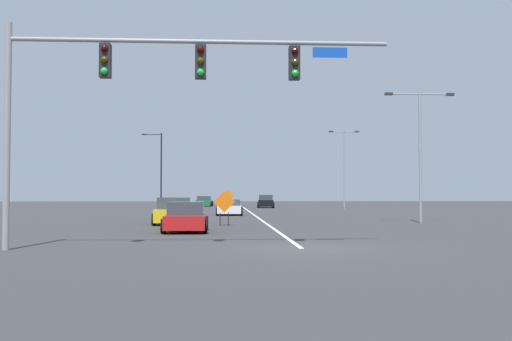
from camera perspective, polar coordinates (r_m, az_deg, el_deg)
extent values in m
plane|color=#38383A|center=(18.68, 4.41, -7.47)|extent=(202.87, 202.87, 0.00)
cube|color=white|center=(74.84, -1.34, -3.47)|extent=(0.16, 112.70, 0.01)
cylinder|color=gray|center=(19.64, -22.76, 3.12)|extent=(0.20, 0.20, 6.96)
cylinder|color=gray|center=(19.04, -5.32, 12.21)|extent=(11.74, 0.14, 0.14)
cube|color=black|center=(19.22, -14.25, 10.15)|extent=(0.34, 0.32, 1.05)
sphere|color=#3A0503|center=(19.13, -14.34, 11.28)|extent=(0.22, 0.22, 0.22)
sphere|color=#3C3106|center=(19.06, -14.35, 10.26)|extent=(0.22, 0.22, 0.22)
sphere|color=green|center=(18.98, -14.36, 9.23)|extent=(0.22, 0.22, 0.22)
cube|color=black|center=(18.89, -5.33, 10.31)|extent=(0.34, 0.32, 1.05)
sphere|color=#3A0503|center=(18.80, -5.34, 11.47)|extent=(0.22, 0.22, 0.22)
sphere|color=#3C3106|center=(18.72, -5.35, 10.42)|extent=(0.22, 0.22, 0.22)
sphere|color=green|center=(18.65, -5.35, 9.38)|extent=(0.22, 0.22, 0.22)
cube|color=black|center=(19.01, 3.69, 10.23)|extent=(0.34, 0.32, 1.05)
sphere|color=#3A0503|center=(18.92, 3.76, 11.37)|extent=(0.22, 0.22, 0.22)
sphere|color=#3C3106|center=(18.84, 3.76, 10.34)|extent=(0.22, 0.22, 0.22)
sphere|color=green|center=(18.77, 3.76, 9.29)|extent=(0.22, 0.22, 0.22)
cube|color=#1447B7|center=(19.25, 7.11, 11.16)|extent=(1.10, 0.03, 0.32)
cylinder|color=gray|center=(64.05, 8.44, 0.09)|extent=(0.16, 0.16, 8.41)
cylinder|color=gray|center=(64.20, 7.81, 3.71)|extent=(1.40, 0.08, 0.08)
cube|color=#262628|center=(64.07, 7.19, 3.72)|extent=(0.44, 0.24, 0.14)
cylinder|color=gray|center=(64.48, 9.03, 3.70)|extent=(1.40, 0.08, 0.08)
cube|color=#262628|center=(64.63, 9.64, 3.69)|extent=(0.44, 0.24, 0.14)
cylinder|color=gray|center=(35.40, 15.47, 1.25)|extent=(0.16, 0.16, 7.57)
cylinder|color=gray|center=(35.52, 14.02, 7.13)|extent=(1.80, 0.08, 0.08)
cube|color=#262628|center=(35.27, 12.62, 7.18)|extent=(0.44, 0.24, 0.14)
cylinder|color=gray|center=(36.09, 16.78, 7.01)|extent=(1.80, 0.08, 0.08)
cube|color=#262628|center=(36.41, 18.12, 6.94)|extent=(0.44, 0.24, 0.14)
cylinder|color=black|center=(62.84, -9.08, -0.06)|extent=(0.16, 0.16, 7.98)
cylinder|color=black|center=(63.20, -9.87, 3.42)|extent=(1.79, 0.08, 0.08)
cube|color=#262628|center=(63.31, -10.68, 3.42)|extent=(0.44, 0.24, 0.14)
cube|color=orange|center=(65.19, -2.70, -2.43)|extent=(1.33, 0.29, 1.35)
cylinder|color=black|center=(65.25, -2.93, -3.35)|extent=(0.05, 0.05, 0.72)
cylinder|color=black|center=(65.16, -2.48, -3.35)|extent=(0.05, 0.05, 0.72)
cube|color=orange|center=(31.39, -3.06, -3.00)|extent=(1.14, 0.08, 1.14)
cylinder|color=black|center=(31.41, -3.47, -4.69)|extent=(0.05, 0.05, 0.67)
cylinder|color=black|center=(31.43, -2.66, -4.69)|extent=(0.05, 0.05, 0.67)
cube|color=black|center=(68.70, 0.93, -3.15)|extent=(1.94, 4.31, 0.73)
cube|color=#333D47|center=(68.48, 0.93, -2.60)|extent=(1.65, 2.14, 0.59)
cylinder|color=black|center=(70.21, 1.61, -3.30)|extent=(0.25, 0.65, 0.64)
cylinder|color=black|center=(70.18, 0.21, -3.30)|extent=(0.25, 0.65, 0.64)
cylinder|color=black|center=(67.25, 1.69, -3.35)|extent=(0.25, 0.65, 0.64)
cylinder|color=black|center=(67.22, 0.22, -3.35)|extent=(0.25, 0.65, 0.64)
cube|color=white|center=(46.14, -2.53, -3.73)|extent=(1.94, 4.03, 0.58)
cube|color=#333D47|center=(46.33, -2.52, -3.07)|extent=(1.68, 1.94, 0.47)
cylinder|color=black|center=(44.79, -3.72, -3.95)|extent=(0.24, 0.65, 0.64)
cylinder|color=black|center=(44.74, -1.43, -3.95)|extent=(0.24, 0.65, 0.64)
cylinder|color=black|center=(47.56, -3.56, -3.84)|extent=(0.24, 0.65, 0.64)
cylinder|color=black|center=(47.52, -1.41, -3.85)|extent=(0.24, 0.65, 0.64)
cube|color=gold|center=(33.35, -7.89, -4.25)|extent=(2.08, 4.50, 0.67)
cube|color=#333D47|center=(33.55, -7.87, -3.12)|extent=(1.82, 2.51, 0.64)
cylinder|color=black|center=(31.87, -9.76, -4.66)|extent=(0.24, 0.65, 0.64)
cylinder|color=black|center=(31.78, -6.28, -4.68)|extent=(0.24, 0.65, 0.64)
cylinder|color=black|center=(34.96, -9.36, -4.44)|extent=(0.24, 0.65, 0.64)
cylinder|color=black|center=(34.88, -6.19, -4.46)|extent=(0.24, 0.65, 0.64)
cube|color=#196B38|center=(76.60, -5.00, -3.08)|extent=(2.08, 4.23, 0.63)
cube|color=#333D47|center=(76.80, -4.98, -2.65)|extent=(1.80, 2.17, 0.51)
cylinder|color=black|center=(75.23, -5.80, -3.21)|extent=(0.25, 0.65, 0.64)
cylinder|color=black|center=(75.08, -4.36, -3.22)|extent=(0.25, 0.65, 0.64)
cylinder|color=black|center=(78.12, -5.61, -3.17)|extent=(0.25, 0.65, 0.64)
cylinder|color=black|center=(77.98, -4.22, -3.18)|extent=(0.25, 0.65, 0.64)
cube|color=red|center=(26.78, -6.74, -4.87)|extent=(1.80, 4.03, 0.59)
cube|color=#333D47|center=(26.96, -6.71, -3.60)|extent=(1.60, 2.39, 0.58)
cylinder|color=black|center=(25.45, -8.86, -5.31)|extent=(0.23, 0.64, 0.64)
cylinder|color=black|center=(25.36, -4.92, -5.34)|extent=(0.23, 0.64, 0.64)
cylinder|color=black|center=(28.24, -8.38, -4.99)|extent=(0.23, 0.64, 0.64)
cylinder|color=black|center=(28.16, -4.83, -5.02)|extent=(0.23, 0.64, 0.64)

